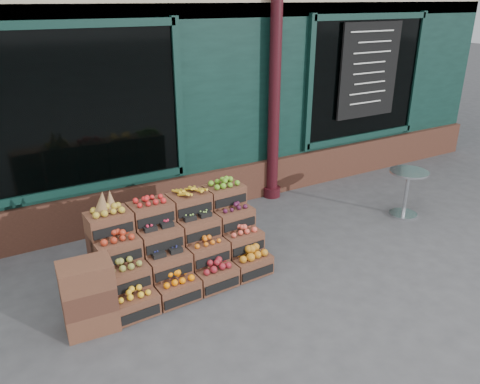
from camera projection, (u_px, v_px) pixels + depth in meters
ground at (284, 273)px, 5.62m from camera, size 60.00×60.00×0.00m
shop_facade at (131, 36)px, 8.77m from camera, size 12.00×6.24×4.80m
crate_display at (180, 249)px, 5.42m from camera, size 1.96×1.01×1.20m
spare_crates at (89, 297)px, 4.54m from camera, size 0.52×0.38×0.75m
bistro_table at (407, 188)px, 6.97m from camera, size 0.56×0.56×0.71m
shopkeeper at (85, 158)px, 6.67m from camera, size 0.72×0.49×1.90m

